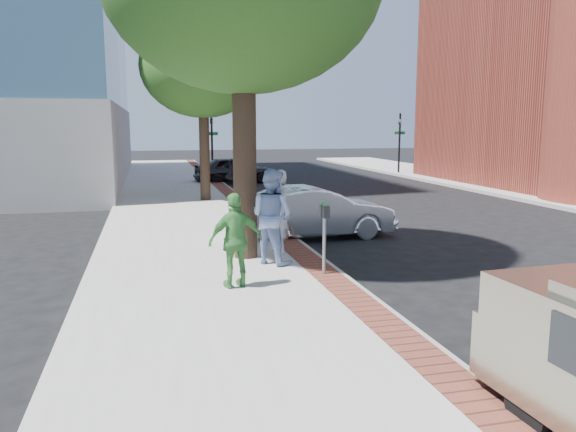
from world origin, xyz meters
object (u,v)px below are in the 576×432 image
object	(u,v)px
parking_meter	(324,222)
sedan_silver	(315,212)
bg_car	(234,170)
person_gray	(278,211)
person_green	(236,241)
person_officer	(272,216)

from	to	relation	value
parking_meter	sedan_silver	distance (m)	4.39
bg_car	person_gray	bearing A→B (deg)	166.99
person_green	person_gray	bearing A→B (deg)	-128.67
parking_meter	bg_car	bearing A→B (deg)	86.75
parking_meter	person_green	size ratio (longest dim) A/B	0.85
parking_meter	person_officer	bearing A→B (deg)	124.84
sedan_silver	bg_car	xyz separation A→B (m)	(0.03, 15.21, 0.00)
person_green	bg_car	xyz separation A→B (m)	(2.94, 19.90, -0.31)
parking_meter	person_gray	distance (m)	2.21
bg_car	sedan_silver	bearing A→B (deg)	171.98
person_officer	person_green	distance (m)	1.94
parking_meter	person_gray	size ratio (longest dim) A/B	0.77
person_green	parking_meter	bearing A→B (deg)	-176.23
parking_meter	person_officer	size ratio (longest dim) A/B	0.72
person_officer	person_green	xyz separation A→B (m)	(-1.03, -1.64, -0.15)
person_gray	sedan_silver	bearing A→B (deg)	129.49
person_green	bg_car	distance (m)	20.12
person_gray	bg_car	xyz separation A→B (m)	(1.54, 17.27, -0.40)
person_officer	bg_car	bearing A→B (deg)	-46.52
person_green	sedan_silver	bearing A→B (deg)	-132.50
parking_meter	person_green	world-z (taller)	person_green
parking_meter	bg_car	world-z (taller)	parking_meter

